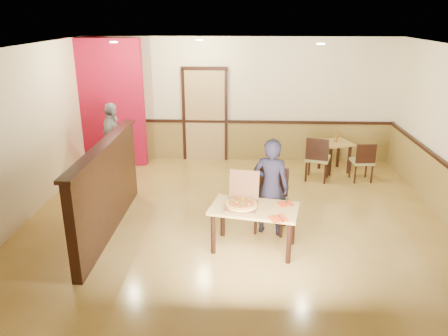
% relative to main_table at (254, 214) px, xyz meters
% --- Properties ---
extents(floor, '(7.00, 7.00, 0.00)m').
position_rel_main_table_xyz_m(floor, '(-0.27, 0.67, -0.56)').
color(floor, tan).
rests_on(floor, ground).
extents(ceiling, '(7.00, 7.00, 0.00)m').
position_rel_main_table_xyz_m(ceiling, '(-0.27, 0.67, 2.24)').
color(ceiling, black).
rests_on(ceiling, wall_back).
extents(wall_back, '(7.00, 0.00, 7.00)m').
position_rel_main_table_xyz_m(wall_back, '(-0.27, 4.17, 0.84)').
color(wall_back, '#F6E7C1').
rests_on(wall_back, floor).
extents(wall_left, '(0.00, 7.00, 7.00)m').
position_rel_main_table_xyz_m(wall_left, '(-3.77, 0.67, 0.84)').
color(wall_left, '#F6E7C1').
rests_on(wall_left, floor).
extents(wainscot_back, '(7.00, 0.04, 0.90)m').
position_rel_main_table_xyz_m(wainscot_back, '(-0.27, 4.14, -0.11)').
color(wainscot_back, olive).
rests_on(wainscot_back, floor).
extents(chair_rail_back, '(7.00, 0.06, 0.06)m').
position_rel_main_table_xyz_m(chair_rail_back, '(-0.27, 4.12, 0.36)').
color(chair_rail_back, black).
rests_on(chair_rail_back, wall_back).
extents(back_door, '(0.90, 0.06, 2.10)m').
position_rel_main_table_xyz_m(back_door, '(-1.07, 4.13, 0.49)').
color(back_door, tan).
rests_on(back_door, wall_back).
extents(booth_partition, '(0.20, 3.10, 1.44)m').
position_rel_main_table_xyz_m(booth_partition, '(-2.27, 0.47, 0.18)').
color(booth_partition, black).
rests_on(booth_partition, floor).
extents(red_accent_panel, '(1.60, 0.20, 2.78)m').
position_rel_main_table_xyz_m(red_accent_panel, '(-3.17, 3.67, 0.84)').
color(red_accent_panel, maroon).
rests_on(red_accent_panel, floor).
extents(spot_a, '(0.14, 0.14, 0.02)m').
position_rel_main_table_xyz_m(spot_a, '(-2.57, 2.47, 2.22)').
color(spot_a, beige).
rests_on(spot_a, ceiling).
extents(spot_b, '(0.14, 0.14, 0.02)m').
position_rel_main_table_xyz_m(spot_b, '(-1.07, 3.17, 2.22)').
color(spot_b, beige).
rests_on(spot_b, ceiling).
extents(spot_c, '(0.14, 0.14, 0.02)m').
position_rel_main_table_xyz_m(spot_c, '(1.13, 2.17, 2.22)').
color(spot_c, beige).
rests_on(spot_c, ceiling).
extents(main_table, '(1.35, 0.94, 0.66)m').
position_rel_main_table_xyz_m(main_table, '(0.00, 0.00, 0.00)').
color(main_table, tan).
rests_on(main_table, floor).
extents(diner_chair, '(0.58, 0.58, 0.98)m').
position_rel_main_table_xyz_m(diner_chair, '(0.29, 0.67, -0.02)').
color(diner_chair, olive).
rests_on(diner_chair, floor).
extents(side_chair_left, '(0.58, 0.58, 0.94)m').
position_rel_main_table_xyz_m(side_chair_left, '(1.34, 2.82, -0.04)').
color(side_chair_left, olive).
rests_on(side_chair_left, floor).
extents(side_chair_right, '(0.44, 0.44, 0.83)m').
position_rel_main_table_xyz_m(side_chair_right, '(2.26, 2.82, -0.10)').
color(side_chair_right, olive).
rests_on(side_chair_right, floor).
extents(side_table, '(0.78, 0.78, 0.66)m').
position_rel_main_table_xyz_m(side_table, '(1.81, 3.44, -0.06)').
color(side_table, tan).
rests_on(side_table, floor).
extents(diner, '(0.65, 0.52, 1.54)m').
position_rel_main_table_xyz_m(diner, '(0.26, 0.52, 0.21)').
color(diner, black).
rests_on(diner, floor).
extents(passerby, '(0.39, 0.92, 1.57)m').
position_rel_main_table_xyz_m(passerby, '(-2.89, 2.90, 0.23)').
color(passerby, gray).
rests_on(passerby, floor).
extents(pizza_box, '(0.50, 0.57, 0.46)m').
position_rel_main_table_xyz_m(pizza_box, '(-0.18, 0.03, 0.16)').
color(pizza_box, brown).
rests_on(pizza_box, main_table).
extents(pizza, '(0.53, 0.53, 0.03)m').
position_rel_main_table_xyz_m(pizza, '(-0.19, -0.01, 0.15)').
color(pizza, '#DFB351').
rests_on(pizza, pizza_box).
extents(napkin_near, '(0.31, 0.31, 0.01)m').
position_rel_main_table_xyz_m(napkin_near, '(0.32, -0.35, 0.11)').
color(napkin_near, red).
rests_on(napkin_near, main_table).
extents(napkin_far, '(0.26, 0.26, 0.01)m').
position_rel_main_table_xyz_m(napkin_far, '(0.46, 0.13, 0.11)').
color(napkin_far, red).
rests_on(napkin_far, main_table).
extents(condiment, '(0.06, 0.06, 0.16)m').
position_rel_main_table_xyz_m(condiment, '(1.81, 3.43, 0.18)').
color(condiment, brown).
rests_on(condiment, side_table).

